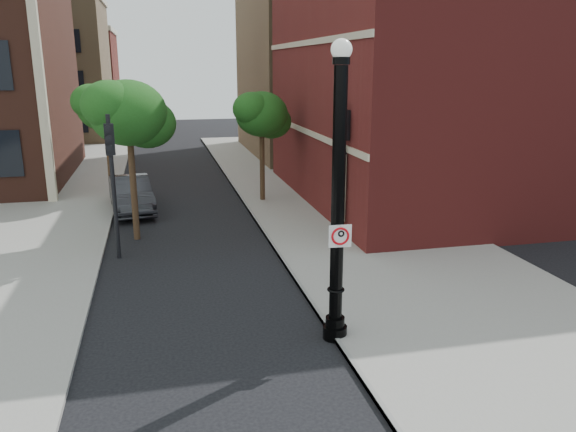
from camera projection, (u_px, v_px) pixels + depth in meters
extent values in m
plane|color=black|center=(255.00, 357.00, 12.95)|extent=(120.00, 120.00, 0.00)
cube|color=gray|center=(354.00, 223.00, 23.66)|extent=(8.00, 60.00, 0.12)
cube|color=gray|center=(14.00, 200.00, 27.87)|extent=(10.00, 50.00, 0.12)
cube|color=gray|center=(262.00, 229.00, 22.78)|extent=(0.10, 60.00, 0.14)
cube|color=maroon|center=(520.00, 76.00, 28.08)|extent=(22.00, 16.00, 12.00)
cube|color=black|center=(339.00, 184.00, 21.98)|extent=(0.08, 1.40, 2.40)
cube|color=beige|center=(307.00, 132.00, 26.30)|extent=(0.06, 16.00, 0.25)
cube|color=beige|center=(308.00, 43.00, 25.26)|extent=(0.06, 16.00, 0.25)
cube|color=beige|center=(37.00, 54.00, 25.57)|extent=(0.40, 0.40, 14.00)
cube|color=#957751|center=(37.00, 71.00, 50.12)|extent=(12.00, 12.00, 12.00)
cube|color=maroon|center=(62.00, 79.00, 63.54)|extent=(12.00, 12.00, 10.00)
cube|color=#957751|center=(392.00, 59.00, 42.86)|extent=(22.00, 14.00, 14.00)
cylinder|color=black|center=(335.00, 332.00, 13.81)|extent=(0.60, 0.60, 0.32)
cylinder|color=black|center=(335.00, 322.00, 13.74)|extent=(0.47, 0.47, 0.27)
cylinder|color=black|center=(338.00, 203.00, 12.96)|extent=(0.32, 0.32, 6.20)
torus|color=black|center=(336.00, 289.00, 13.52)|extent=(0.43, 0.43, 0.06)
cylinder|color=black|center=(341.00, 61.00, 12.14)|extent=(0.38, 0.38, 0.16)
sphere|color=silver|center=(342.00, 49.00, 12.07)|extent=(0.47, 0.47, 0.47)
cube|color=white|center=(340.00, 236.00, 12.99)|extent=(0.54, 0.06, 0.54)
cube|color=black|center=(340.00, 226.00, 12.92)|extent=(0.54, 0.04, 0.05)
cube|color=black|center=(340.00, 246.00, 13.05)|extent=(0.54, 0.04, 0.05)
cube|color=black|center=(330.00, 237.00, 12.95)|extent=(0.05, 0.01, 0.54)
cube|color=black|center=(350.00, 236.00, 13.03)|extent=(0.05, 0.01, 0.54)
torus|color=red|center=(340.00, 236.00, 12.99)|extent=(0.44, 0.09, 0.43)
cube|color=red|center=(340.00, 236.00, 12.99)|extent=(0.31, 0.03, 0.31)
cube|color=black|center=(338.00, 236.00, 12.98)|extent=(0.05, 0.01, 0.25)
torus|color=black|center=(341.00, 234.00, 12.98)|extent=(0.17, 0.06, 0.17)
cylinder|color=black|center=(340.00, 226.00, 12.92)|extent=(0.03, 0.02, 0.03)
imported|color=#2B2B2F|center=(131.00, 194.00, 25.64)|extent=(2.32, 5.05, 1.60)
cylinder|color=black|center=(114.00, 188.00, 18.97)|extent=(0.14, 0.14, 4.97)
cube|color=black|center=(110.00, 139.00, 18.55)|extent=(0.34, 0.32, 1.03)
sphere|color=#E50505|center=(108.00, 129.00, 18.29)|extent=(0.19, 0.19, 0.19)
sphere|color=#FF8C00|center=(108.00, 139.00, 18.37)|extent=(0.19, 0.19, 0.19)
sphere|color=#00E519|center=(109.00, 148.00, 18.45)|extent=(0.19, 0.19, 0.19)
cylinder|color=black|center=(343.00, 173.00, 20.94)|extent=(0.15, 0.15, 5.27)
cube|color=black|center=(344.00, 125.00, 20.48)|extent=(0.38, 0.36, 1.10)
sphere|color=#E50505|center=(345.00, 115.00, 20.21)|extent=(0.20, 0.20, 0.20)
sphere|color=#FF8C00|center=(345.00, 124.00, 20.30)|extent=(0.20, 0.20, 0.20)
sphere|color=#00E519|center=(345.00, 133.00, 20.38)|extent=(0.20, 0.20, 0.20)
cylinder|color=#999999|center=(343.00, 172.00, 20.96)|extent=(0.11, 0.11, 5.28)
cylinder|color=black|center=(133.00, 182.00, 21.17)|extent=(0.24, 0.24, 4.50)
ellipsoid|color=#1A4312|center=(128.00, 113.00, 20.50)|extent=(2.83, 2.83, 2.41)
ellipsoid|color=#1A4312|center=(147.00, 124.00, 21.24)|extent=(2.19, 2.19, 1.86)
ellipsoid|color=#1A4312|center=(110.00, 105.00, 19.92)|extent=(2.06, 2.06, 1.75)
cylinder|color=black|center=(109.00, 158.00, 27.55)|extent=(0.24, 0.24, 4.26)
ellipsoid|color=#1A4312|center=(105.00, 107.00, 26.92)|extent=(2.67, 2.67, 2.27)
ellipsoid|color=#1A4312|center=(119.00, 115.00, 27.62)|extent=(2.07, 2.07, 1.76)
ellipsoid|color=#1A4312|center=(92.00, 102.00, 26.38)|extent=(1.95, 1.95, 1.65)
cylinder|color=black|center=(262.00, 162.00, 27.16)|extent=(0.24, 0.24, 3.99)
ellipsoid|color=#1A4312|center=(262.00, 114.00, 26.57)|extent=(2.51, 2.51, 2.13)
ellipsoid|color=#1A4312|center=(271.00, 121.00, 27.23)|extent=(1.94, 1.94, 1.65)
ellipsoid|color=#1A4312|center=(252.00, 109.00, 26.06)|extent=(1.82, 1.82, 1.55)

